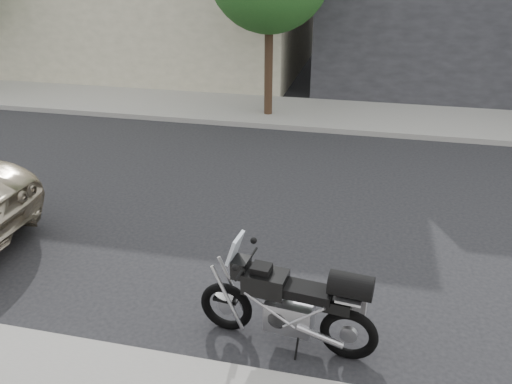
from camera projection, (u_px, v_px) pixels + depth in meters
The scene contains 3 objects.
ground at pixel (308, 219), 9.38m from camera, with size 120.00×120.00×0.00m, color black.
far_sidewalk at pixel (336, 115), 15.06m from camera, with size 44.00×3.00×0.15m, color gray.
motorcycle at pixel (298, 304), 6.12m from camera, with size 2.31×0.75×1.46m.
Camera 1 is at (-0.87, 8.24, 4.53)m, focal length 35.00 mm.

